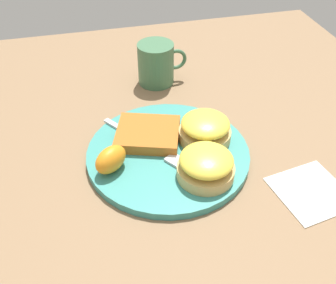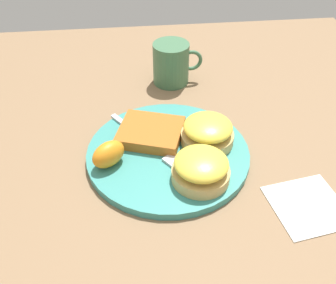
{
  "view_description": "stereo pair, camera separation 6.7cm",
  "coord_description": "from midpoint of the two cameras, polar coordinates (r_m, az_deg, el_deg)",
  "views": [
    {
      "loc": [
        -0.12,
        -0.5,
        0.47
      ],
      "look_at": [
        0.0,
        0.0,
        0.03
      ],
      "focal_mm": 42.0,
      "sensor_mm": 36.0,
      "label": 1
    },
    {
      "loc": [
        -0.05,
        -0.51,
        0.47
      ],
      "look_at": [
        0.0,
        0.0,
        0.03
      ],
      "focal_mm": 42.0,
      "sensor_mm": 36.0,
      "label": 2
    }
  ],
  "objects": [
    {
      "name": "fork",
      "position": [
        0.69,
        0.18,
        -0.37
      ],
      "size": [
        0.13,
        0.17,
        0.0
      ],
      "color": "silver",
      "rests_on": "plate"
    },
    {
      "name": "napkin",
      "position": [
        0.66,
        22.47,
        -8.65
      ],
      "size": [
        0.13,
        0.13,
        0.0
      ],
      "primitive_type": "cube",
      "rotation": [
        0.0,
        0.0,
        0.16
      ],
      "color": "white",
      "rests_on": "ground_plane"
    },
    {
      "name": "ground_plane",
      "position": [
        0.69,
        2.77,
        -2.25
      ],
      "size": [
        1.1,
        1.1,
        0.0
      ],
      "primitive_type": "plane",
      "color": "#846647"
    },
    {
      "name": "sandwich_benedict_right",
      "position": [
        0.69,
        8.53,
        1.35
      ],
      "size": [
        0.09,
        0.09,
        0.05
      ],
      "color": "tan",
      "rests_on": "plate"
    },
    {
      "name": "sandwich_benedict_left",
      "position": [
        0.62,
        7.9,
        -3.95
      ],
      "size": [
        0.09,
        0.09,
        0.05
      ],
      "color": "tan",
      "rests_on": "plate"
    },
    {
      "name": "orange_wedge",
      "position": [
        0.65,
        -5.73,
        -1.91
      ],
      "size": [
        0.07,
        0.07,
        0.04
      ],
      "primitive_type": "ellipsoid",
      "rotation": [
        0.0,
        0.0,
        0.66
      ],
      "color": "orange",
      "rests_on": "plate"
    },
    {
      "name": "cup",
      "position": [
        0.87,
        2.77,
        11.27
      ],
      "size": [
        0.11,
        0.08,
        0.09
      ],
      "color": "#42704C",
      "rests_on": "ground_plane"
    },
    {
      "name": "hashbrown_patty",
      "position": [
        0.71,
        0.17,
        1.32
      ],
      "size": [
        0.14,
        0.13,
        0.02
      ],
      "primitive_type": "cube",
      "rotation": [
        0.0,
        0.0,
        -0.32
      ],
      "color": "#AF6122",
      "rests_on": "plate"
    },
    {
      "name": "plate",
      "position": [
        0.69,
        2.79,
        -1.82
      ],
      "size": [
        0.28,
        0.28,
        0.01
      ],
      "primitive_type": "cylinder",
      "color": "teal",
      "rests_on": "ground_plane"
    }
  ]
}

